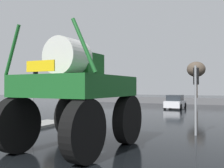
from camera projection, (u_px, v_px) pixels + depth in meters
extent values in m
plane|color=black|center=(153.00, 116.00, 21.49)|extent=(120.00, 120.00, 0.00)
cube|color=gray|center=(11.00, 130.00, 14.13)|extent=(1.75, 8.05, 0.15)
cylinder|color=black|center=(72.00, 116.00, 12.43)|extent=(0.54, 2.04, 2.02)
cylinder|color=black|center=(128.00, 119.00, 11.10)|extent=(0.54, 2.04, 2.02)
cylinder|color=black|center=(17.00, 125.00, 9.49)|extent=(0.54, 2.04, 2.02)
cylinder|color=black|center=(84.00, 131.00, 8.15)|extent=(0.54, 2.04, 2.02)
cube|color=#195B23|center=(77.00, 86.00, 10.31)|extent=(3.55, 4.15, 0.79)
cube|color=#154E1E|center=(83.00, 65.00, 10.69)|extent=(1.36, 1.29, 0.90)
cylinder|color=silver|center=(68.00, 57.00, 9.81)|extent=(1.44, 1.30, 1.40)
cylinder|color=#195B23|center=(12.00, 50.00, 9.42)|extent=(0.77, 0.15, 1.82)
cylinder|color=#195B23|center=(84.00, 45.00, 8.02)|extent=(0.93, 0.16, 1.75)
cube|color=yellow|center=(40.00, 66.00, 8.51)|extent=(1.17, 0.09, 0.36)
cube|color=silver|center=(175.00, 104.00, 29.32)|extent=(1.72, 4.11, 0.70)
cube|color=#23282D|center=(175.00, 98.00, 29.19)|extent=(1.57, 2.11, 0.64)
cylinder|color=black|center=(170.00, 105.00, 30.90)|extent=(0.18, 0.60, 0.60)
cylinder|color=black|center=(185.00, 105.00, 30.18)|extent=(0.18, 0.60, 0.60)
cylinder|color=black|center=(165.00, 106.00, 28.45)|extent=(0.18, 0.60, 0.60)
cylinder|color=black|center=(181.00, 107.00, 27.73)|extent=(0.18, 0.60, 0.60)
cylinder|color=gray|center=(33.00, 95.00, 17.36)|extent=(0.11, 0.11, 3.65)
cube|color=black|center=(35.00, 76.00, 17.57)|extent=(0.24, 0.32, 0.84)
sphere|color=red|center=(37.00, 72.00, 17.74)|extent=(0.17, 0.17, 0.17)
sphere|color=#3C2403|center=(37.00, 76.00, 17.74)|extent=(0.17, 0.17, 0.17)
sphere|color=black|center=(37.00, 80.00, 17.74)|extent=(0.17, 0.17, 0.17)
cylinder|color=gray|center=(196.00, 100.00, 12.97)|extent=(0.11, 0.11, 3.44)
cube|color=black|center=(196.00, 76.00, 13.18)|extent=(0.24, 0.32, 0.84)
sphere|color=red|center=(197.00, 71.00, 13.35)|extent=(0.17, 0.17, 0.17)
sphere|color=#3C2403|center=(197.00, 76.00, 13.35)|extent=(0.17, 0.17, 0.17)
sphere|color=black|center=(197.00, 82.00, 13.35)|extent=(0.17, 0.17, 0.17)
cylinder|color=#473828|center=(61.00, 91.00, 25.17)|extent=(0.37, 0.37, 4.01)
ellipsoid|color=brown|center=(61.00, 58.00, 25.21)|extent=(3.42, 3.42, 2.91)
cylinder|color=#473828|center=(196.00, 89.00, 39.55)|extent=(0.40, 0.40, 4.12)
ellipsoid|color=brown|center=(196.00, 69.00, 39.59)|extent=(2.71, 2.71, 2.30)
cube|color=#59595B|center=(187.00, 101.00, 36.69)|extent=(28.57, 0.24, 0.90)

